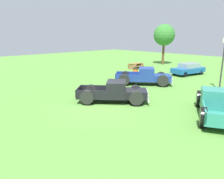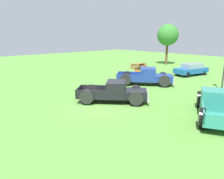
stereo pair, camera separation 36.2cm
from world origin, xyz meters
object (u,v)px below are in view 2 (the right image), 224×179
(pickup_truck_behind_left, at_px, (149,77))
(pickup_truck_behind_right, at_px, (217,104))
(oak_tree_east, at_px, (168,35))
(trash_can, at_px, (137,72))
(picnic_table, at_px, (139,65))
(sedan_distant_a, at_px, (191,69))
(pickup_truck_foreground, at_px, (117,92))

(pickup_truck_behind_left, xyz_separation_m, pickup_truck_behind_right, (7.76, -3.54, -0.01))
(oak_tree_east, bearing_deg, pickup_truck_behind_right, -48.58)
(trash_can, relative_size, oak_tree_east, 0.15)
(picnic_table, height_order, trash_can, trash_can)
(pickup_truck_behind_right, height_order, oak_tree_east, oak_tree_east)
(pickup_truck_behind_left, relative_size, picnic_table, 2.79)
(pickup_truck_behind_left, distance_m, trash_can, 4.15)
(trash_can, xyz_separation_m, oak_tree_east, (-3.70, 11.00, 4.04))
(sedan_distant_a, distance_m, picnic_table, 7.30)
(pickup_truck_behind_right, xyz_separation_m, sedan_distant_a, (-7.54, 11.11, -0.03))
(pickup_truck_behind_left, relative_size, sedan_distant_a, 1.19)
(sedan_distant_a, distance_m, trash_can, 6.38)
(pickup_truck_behind_left, xyz_separation_m, sedan_distant_a, (0.22, 7.56, -0.04))
(pickup_truck_behind_right, bearing_deg, pickup_truck_behind_left, 155.47)
(pickup_truck_behind_right, xyz_separation_m, trash_can, (-11.18, 5.87, -0.27))
(pickup_truck_behind_left, height_order, sedan_distant_a, pickup_truck_behind_left)
(picnic_table, distance_m, oak_tree_east, 7.82)
(pickup_truck_behind_left, height_order, picnic_table, pickup_truck_behind_left)
(sedan_distant_a, bearing_deg, pickup_truck_behind_right, -55.83)
(trash_can, bearing_deg, sedan_distant_a, 55.17)
(picnic_table, bearing_deg, pickup_truck_foreground, -54.38)
(pickup_truck_foreground, distance_m, pickup_truck_behind_right, 6.26)
(pickup_truck_foreground, distance_m, oak_tree_east, 21.62)
(sedan_distant_a, bearing_deg, pickup_truck_foreground, -82.61)
(pickup_truck_foreground, distance_m, pickup_truck_behind_left, 6.23)
(pickup_truck_behind_right, relative_size, sedan_distant_a, 1.24)
(pickup_truck_behind_right, bearing_deg, oak_tree_east, 131.42)
(trash_can, bearing_deg, picnic_table, 129.90)
(picnic_table, xyz_separation_m, trash_can, (3.59, -4.29, -0.01))
(pickup_truck_foreground, xyz_separation_m, pickup_truck_behind_right, (5.79, 2.37, 0.04))
(pickup_truck_foreground, xyz_separation_m, picnic_table, (-8.98, 12.53, -0.22))
(pickup_truck_behind_left, bearing_deg, sedan_distant_a, 88.32)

